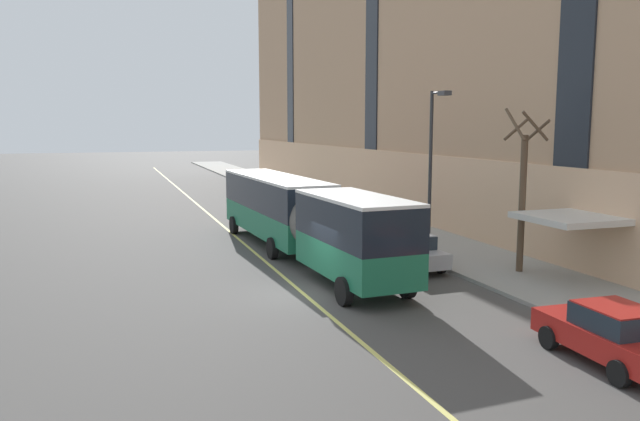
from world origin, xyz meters
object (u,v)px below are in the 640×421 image
Objects in this scene: street_tree_mid_block at (523,190)px; street_lamp at (433,157)px; parked_car_red_5 at (611,334)px; parked_car_champagne_2 at (301,205)px; parked_car_green_0 at (255,187)px; city_bus at (299,214)px; parked_car_silver_3 at (407,251)px; parked_car_red_4 at (333,220)px.

street_lamp is (-1.96, 3.91, 1.18)m from street_tree_mid_block.
street_lamp reaches higher than street_tree_mid_block.
parked_car_red_5 is 10.07m from street_tree_mid_block.
parked_car_champagne_2 is 15.33m from street_lamp.
parked_car_green_0 is 0.99× the size of parked_car_champagne_2.
street_tree_mid_block is 4.53m from street_lamp.
city_bus reaches higher than parked_car_red_5.
parked_car_green_0 is 1.05× the size of parked_car_silver_3.
parked_car_green_0 is 32.28m from street_tree_mid_block.
parked_car_red_5 is (-0.16, -27.54, -0.00)m from parked_car_champagne_2.
parked_car_silver_3 is 0.59× the size of street_lamp.
parked_car_champagne_2 is at bearing 88.03° from parked_car_red_4.
street_lamp reaches higher than parked_car_silver_3.
street_lamp is at bearing -76.07° from parked_car_red_4.
parked_car_champagne_2 is at bearing 101.13° from street_tree_mid_block.
parked_car_silver_3 is at bearing -144.73° from street_lamp.
street_lamp is (1.94, -7.82, 3.91)m from parked_car_red_4.
parked_car_red_5 is at bearing -89.77° from parked_car_silver_3.
parked_car_red_4 is 20.63m from parked_car_red_5.
street_tree_mid_block is (7.62, -6.15, 1.46)m from city_bus.
parked_car_silver_3 is at bearing -43.82° from city_bus.
parked_car_silver_3 is 0.92× the size of parked_car_red_4.
street_tree_mid_block is (3.83, 8.91, 2.73)m from parked_car_red_5.
parked_car_red_5 is (3.79, -15.06, -1.28)m from city_bus.
street_lamp is (1.70, -14.73, 3.91)m from parked_car_champagne_2.
parked_car_red_5 is at bearing -75.86° from city_bus.
parked_car_champagne_2 is at bearing 89.67° from parked_car_red_5.
parked_car_green_0 is at bearing 89.75° from parked_car_silver_3.
parked_car_green_0 is at bearing 81.46° from city_bus.
street_tree_mid_block is 0.89× the size of street_lamp.
parked_car_champagne_2 is 1.10× the size of parked_car_red_5.
parked_car_green_0 is 20.22m from parked_car_red_4.
parked_car_champagne_2 is 27.54m from parked_car_red_5.
parked_car_red_4 is (-0.03, 9.17, 0.00)m from parked_car_silver_3.
parked_car_green_0 is 0.96× the size of parked_car_red_4.
parked_car_red_5 is at bearing -98.26° from street_lamp.
city_bus reaches higher than parked_car_red_4.
street_tree_mid_block is (3.67, -18.63, 2.73)m from parked_car_champagne_2.
city_bus is at bearing -123.68° from parked_car_red_4.
street_tree_mid_block reaches higher than city_bus.
street_lamp reaches higher than parked_car_champagne_2.
parked_car_champagne_2 is 6.91m from parked_car_red_4.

